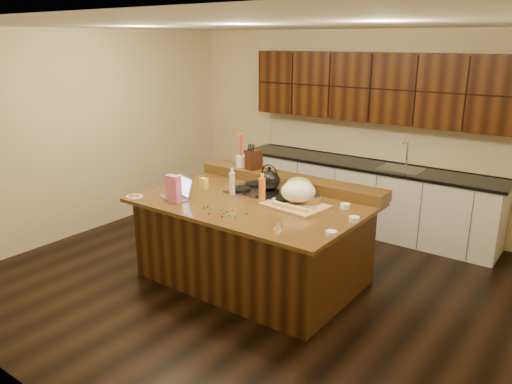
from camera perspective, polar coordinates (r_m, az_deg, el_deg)
The scene contains 33 objects.
room at distance 5.20m, azimuth -0.33°, elevation 3.56°, with size 5.52×5.02×2.72m.
island at distance 5.48m, azimuth -0.31°, elevation -5.49°, with size 2.40×1.60×0.92m.
back_ledge at distance 5.85m, azimuth 3.78°, elevation 1.32°, with size 2.40×0.30×0.12m, color black.
cooktop at distance 5.54m, azimuth 1.53°, elevation -0.03°, with size 0.92×0.52×0.05m.
back_counter at distance 7.02m, azimuth 12.63°, elevation 3.64°, with size 3.70×0.66×2.40m.
kettle at distance 5.51m, azimuth 1.54°, elevation 1.34°, with size 0.24×0.24×0.22m, color black.
green_bowl at distance 5.46m, azimuth 4.91°, elevation 0.84°, with size 0.29×0.29×0.16m, color olive.
laptop at distance 5.45m, azimuth -8.79°, elevation -0.02°, with size 0.40×0.36×0.23m.
oil_bottle at distance 5.18m, azimuth 0.70°, elevation 0.14°, with size 0.07×0.07×0.27m, color orange.
vinegar_bottle at distance 5.48m, azimuth -2.74°, elevation 0.96°, with size 0.06×0.06×0.25m, color silver.
wooden_tray at distance 5.15m, azimuth 4.76°, elevation -0.30°, with size 0.67×0.53×0.25m.
ramekin_a at distance 4.41m, azimuth 8.59°, elevation -4.71°, with size 0.10×0.10×0.04m, color white.
ramekin_b at distance 4.79m, azimuth 11.16°, elevation -3.05°, with size 0.10×0.10×0.04m, color white.
ramekin_c at distance 5.15m, azimuth 10.14°, elevation -1.57°, with size 0.10×0.10×0.04m, color white.
strainer_bowl at distance 5.19m, azimuth 6.20°, elevation -0.99°, with size 0.24×0.24×0.09m, color #996B3F.
kitchen_timer at distance 4.53m, azimuth 2.56°, elevation -3.78°, with size 0.08×0.08×0.07m, color silver.
pink_bag at distance 5.29m, azimuth -9.39°, elevation 0.36°, with size 0.16×0.08×0.29m, color pink.
candy_plate at distance 5.58m, azimuth -13.74°, elevation -0.51°, with size 0.18×0.18×0.01m, color white.
package_box at distance 5.74m, azimuth -5.98°, elevation 0.97°, with size 0.09×0.06×0.13m, color #E9E252.
utensil_crock at distance 6.22m, azimuth -1.75°, elevation 3.53°, with size 0.12×0.12×0.14m, color white.
knife_block at distance 6.09m, azimuth -0.27°, elevation 3.69°, with size 0.12×0.19×0.23m, color black.
gumdrop_0 at distance 4.82m, azimuth -3.92°, elevation -2.80°, with size 0.02×0.02×0.02m, color red.
gumdrop_1 at distance 5.06m, azimuth -5.14°, elevation -1.88°, with size 0.02×0.02×0.02m, color #198C26.
gumdrop_2 at distance 5.12m, azimuth -5.54°, elevation -1.65°, with size 0.02×0.02×0.02m, color red.
gumdrop_3 at distance 4.91m, azimuth -3.71°, elevation -2.42°, with size 0.02×0.02×0.02m, color #198C26.
gumdrop_4 at distance 4.92m, azimuth -5.41°, elevation -2.44°, with size 0.02×0.02×0.02m, color red.
gumdrop_5 at distance 4.81m, azimuth -2.39°, elevation -2.84°, with size 0.02×0.02×0.02m, color #198C26.
gumdrop_6 at distance 5.08m, azimuth -5.98°, elevation -1.80°, with size 0.02×0.02×0.02m, color red.
gumdrop_7 at distance 5.01m, azimuth -4.02°, elevation -2.04°, with size 0.02×0.02×0.02m, color #198C26.
gumdrop_8 at distance 4.90m, azimuth -1.12°, elevation -2.45°, with size 0.02×0.02×0.02m, color red.
gumdrop_9 at distance 4.95m, azimuth -3.34°, elevation -2.24°, with size 0.02×0.02×0.02m, color #198C26.
gumdrop_10 at distance 4.99m, azimuth -2.73°, elevation -2.10°, with size 0.02×0.02×0.02m, color red.
gumdrop_11 at distance 4.85m, azimuth -3.05°, elevation -2.66°, with size 0.02×0.02×0.02m, color #198C26.
Camera 1 is at (3.02, -4.05, 2.57)m, focal length 35.00 mm.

